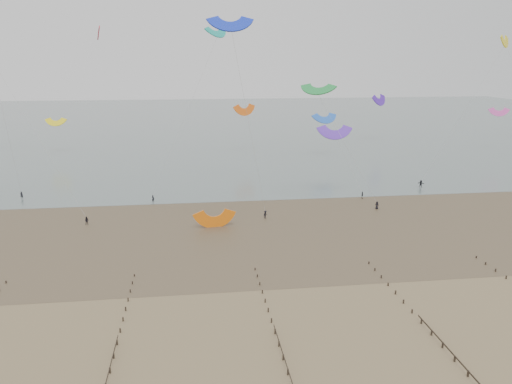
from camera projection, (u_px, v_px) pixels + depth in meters
ground at (236, 310)px, 63.92m from camera, size 500.00×500.00×0.00m
sea_and_shore at (199, 225)px, 96.37m from camera, size 500.00×665.00×0.03m
kitesurfer_lead at (153, 199)px, 111.77m from camera, size 0.71×0.64×1.62m
kitesurfers at (350, 198)px, 112.33m from camera, size 126.54×23.01×1.85m
grounded_kite at (215, 227)px, 95.33m from camera, size 7.47×6.17×3.76m
kites_airborne at (174, 91)px, 145.80m from camera, size 252.11×109.68×35.48m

